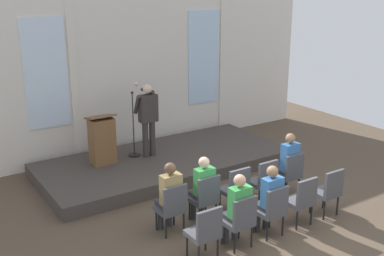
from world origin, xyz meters
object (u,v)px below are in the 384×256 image
at_px(mic_stand, 134,142).
at_px(audience_r1_c2, 270,197).
at_px(chair_r1_c1, 240,219).
at_px(audience_r0_c1, 203,186).
at_px(speaker, 148,115).
at_px(chair_r1_c4, 329,190).
at_px(audience_r0_c0, 169,194).
at_px(chair_r0_c2, 236,187).
at_px(chair_r1_c0, 205,231).
at_px(chair_r1_c2, 272,208).
at_px(chair_r0_c0, 172,206).
at_px(chair_r0_c1, 205,196).
at_px(lectern, 102,140).
at_px(chair_r0_c4, 290,172).
at_px(audience_r1_c1, 238,207).
at_px(chair_r0_c3, 264,179).
at_px(chair_r1_c3, 302,198).
at_px(audience_r0_c4, 288,161).

distance_m(mic_stand, audience_r1_c2, 4.13).
relative_size(mic_stand, chair_r1_c1, 1.65).
distance_m(mic_stand, audience_r0_c1, 3.07).
bearing_deg(speaker, chair_r1_c4, -67.13).
distance_m(audience_r0_c0, chair_r0_c2, 1.41).
relative_size(chair_r0_c2, chair_r1_c4, 1.00).
bearing_deg(chair_r1_c0, speaker, 74.30).
xyz_separation_m(mic_stand, audience_r1_c2, (0.56, -4.09, 0.09)).
xyz_separation_m(audience_r0_c1, chair_r1_c2, (0.70, -1.10, -0.18)).
bearing_deg(chair_r0_c0, chair_r1_c0, -90.00).
bearing_deg(chair_r1_c0, chair_r0_c1, 55.47).
bearing_deg(chair_r0_c1, chair_r0_c2, 0.00).
distance_m(lectern, audience_r1_c2, 4.27).
bearing_deg(chair_r0_c0, chair_r1_c2, -36.01).
distance_m(chair_r0_c0, chair_r1_c1, 1.23).
xyz_separation_m(mic_stand, chair_r0_c4, (1.96, -3.15, -0.10)).
bearing_deg(chair_r1_c2, audience_r0_c0, 141.86).
bearing_deg(mic_stand, audience_r1_c1, -91.92).
bearing_deg(chair_r0_c3, chair_r1_c2, -124.53).
bearing_deg(chair_r0_c1, audience_r1_c1, -90.00).
distance_m(audience_r1_c1, chair_r1_c3, 1.41).
relative_size(audience_r0_c4, audience_r1_c1, 1.03).
bearing_deg(chair_r1_c0, chair_r1_c3, 0.00).
height_order(audience_r0_c4, chair_r1_c2, audience_r0_c4).
bearing_deg(chair_r1_c0, audience_r0_c0, 90.00).
relative_size(chair_r1_c2, chair_r1_c4, 1.00).
relative_size(chair_r0_c0, audience_r0_c0, 0.71).
bearing_deg(lectern, chair_r1_c4, -56.16).
distance_m(chair_r0_c3, chair_r1_c1, 1.73).
bearing_deg(audience_r0_c0, audience_r1_c2, -35.98).
bearing_deg(audience_r0_c0, chair_r1_c4, -21.44).
relative_size(speaker, chair_r1_c1, 1.83).
xyz_separation_m(speaker, chair_r1_c1, (-0.42, -3.97, -0.76)).
bearing_deg(audience_r0_c4, mic_stand, 122.50).
bearing_deg(audience_r0_c4, chair_r1_c3, -122.53).
height_order(speaker, audience_r0_c4, speaker).
height_order(chair_r0_c0, audience_r0_c4, audience_r0_c4).
distance_m(chair_r0_c4, chair_r1_c2, 1.73).
xyz_separation_m(audience_r0_c0, chair_r0_c2, (1.40, -0.08, -0.20)).
xyz_separation_m(chair_r0_c2, chair_r0_c3, (0.70, 0.00, 0.00)).
bearing_deg(chair_r1_c1, chair_r1_c4, 0.00).
bearing_deg(chair_r0_c1, chair_r0_c4, 0.00).
relative_size(mic_stand, audience_r1_c1, 1.20).
relative_size(lectern, chair_r1_c1, 1.23).
bearing_deg(speaker, lectern, 172.11).
bearing_deg(chair_r1_c1, audience_r0_c1, 90.00).
bearing_deg(speaker, chair_r0_c3, -71.71).
xyz_separation_m(lectern, chair_r0_c3, (2.07, -3.11, -0.31)).
bearing_deg(chair_r0_c3, audience_r1_c2, -126.83).
relative_size(audience_r1_c1, chair_r1_c3, 1.38).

